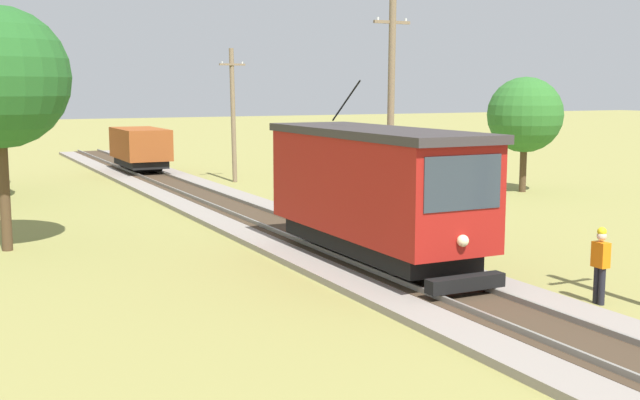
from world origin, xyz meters
name	(u,v)px	position (x,y,z in m)	size (l,w,h in m)	color
red_tram	(374,188)	(0.00, 16.99, 2.19)	(2.60, 8.54, 4.79)	maroon
freight_car	(140,147)	(0.00, 43.37, 1.56)	(2.40, 5.20, 2.31)	#93471E
utility_pole_mid	(391,110)	(3.57, 22.02, 4.13)	(1.40, 0.34, 8.07)	#7A664C
utility_pole_far	(233,114)	(3.57, 37.77, 3.56)	(1.40, 0.51, 6.93)	#7A664C
track_worker	(600,262)	(2.75, 11.49, 0.98)	(0.25, 0.39, 1.78)	black
tree_right_near	(525,115)	(14.45, 27.83, 3.64)	(3.54, 3.54, 5.42)	#4C3823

